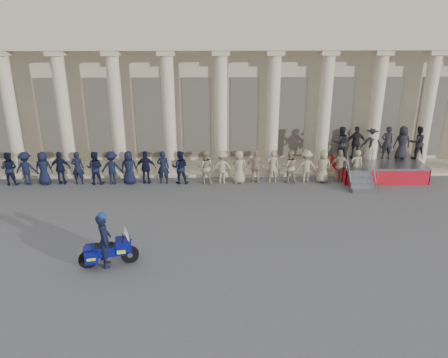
% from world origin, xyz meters
% --- Properties ---
extents(ground, '(90.00, 90.00, 0.00)m').
position_xyz_m(ground, '(0.00, 0.00, 0.00)').
color(ground, '#49494C').
rests_on(ground, ground).
extents(building, '(40.00, 12.50, 9.00)m').
position_xyz_m(building, '(-0.00, 14.74, 4.52)').
color(building, '#BFAF8F').
rests_on(building, ground).
extents(officer_rank, '(19.52, 0.63, 1.66)m').
position_xyz_m(officer_rank, '(-1.43, 6.73, 0.83)').
color(officer_rank, black).
rests_on(officer_rank, ground).
extents(reviewing_stand, '(4.83, 4.01, 2.55)m').
position_xyz_m(reviewing_stand, '(9.35, 7.73, 1.42)').
color(reviewing_stand, gray).
rests_on(reviewing_stand, ground).
extents(motorcycle, '(1.94, 0.97, 1.26)m').
position_xyz_m(motorcycle, '(-2.55, -0.84, 0.54)').
color(motorcycle, black).
rests_on(motorcycle, ground).
extents(rider, '(0.58, 0.76, 1.95)m').
position_xyz_m(rider, '(-2.65, -0.86, 0.96)').
color(rider, black).
rests_on(rider, ground).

